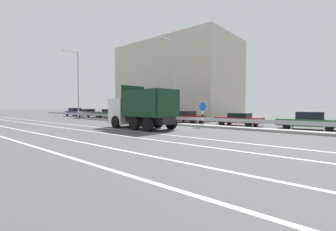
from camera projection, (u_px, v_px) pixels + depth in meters
ground_plane at (180, 127)px, 19.98m from camera, size 320.00×320.00×0.00m
lane_strip_0 at (125, 130)px, 17.39m from camera, size 70.75×0.16×0.01m
lane_strip_1 at (100, 133)px, 15.74m from camera, size 70.75×0.16×0.01m
lane_strip_2 at (57, 137)px, 13.45m from camera, size 70.75×0.16×0.01m
lane_strip_3 at (17, 141)px, 11.88m from camera, size 70.75×0.16×0.01m
median_island at (191, 125)px, 21.26m from camera, size 38.91×1.10×0.18m
median_guardrail at (198, 119)px, 22.21m from camera, size 70.75×0.09×0.78m
dump_truck at (135, 113)px, 19.31m from camera, size 6.75×3.19×3.64m
median_road_sign at (203, 113)px, 20.38m from camera, size 0.86×0.16×2.26m
street_lamp_0 at (77, 82)px, 34.20m from camera, size 0.71×2.47×10.19m
street_lamp_1 at (173, 78)px, 22.06m from camera, size 0.71×2.09×8.39m
parked_car_0 at (75, 112)px, 42.89m from camera, size 4.16×2.07×1.58m
parked_car_1 at (88, 113)px, 38.56m from camera, size 4.40×1.98×1.43m
parked_car_2 at (110, 114)px, 35.07m from camera, size 4.06×1.93×1.44m
parked_car_3 at (134, 114)px, 32.06m from camera, size 4.67×2.12×1.39m
parked_car_4 at (157, 116)px, 28.39m from camera, size 4.27×2.04×1.20m
parked_car_5 at (187, 117)px, 25.55m from camera, size 3.96×1.88×1.34m
parked_car_6 at (239, 119)px, 21.55m from camera, size 4.43×1.95×1.22m
parked_car_7 at (309, 121)px, 17.84m from camera, size 4.56×2.26×1.43m
background_building_0 at (177, 81)px, 42.13m from camera, size 21.48×12.27×13.34m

